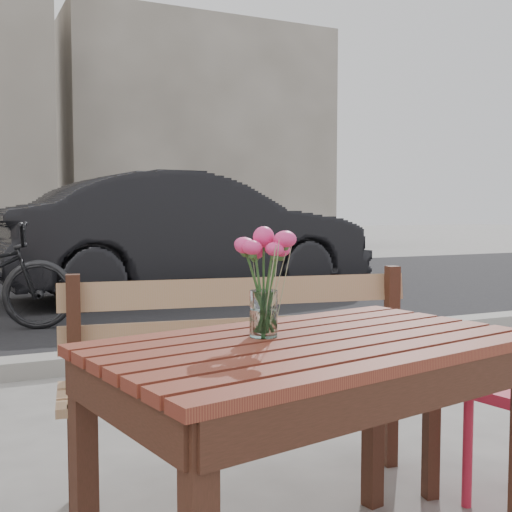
% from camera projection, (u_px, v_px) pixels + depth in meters
% --- Properties ---
extents(street, '(30.00, 8.12, 0.12)m').
position_uv_depth(street, '(67.00, 319.00, 6.39)').
color(street, black).
rests_on(street, ground).
extents(backdrop_buildings, '(15.50, 4.00, 8.00)m').
position_uv_depth(backdrop_buildings, '(6.00, 102.00, 14.64)').
color(backdrop_buildings, slate).
rests_on(backdrop_buildings, ground).
extents(main_table, '(1.32, 0.91, 0.74)m').
position_uv_depth(main_table, '(314.00, 382.00, 1.79)').
color(main_table, maroon).
rests_on(main_table, ground).
extents(main_bench, '(1.48, 0.65, 0.89)m').
position_uv_depth(main_bench, '(249.00, 356.00, 2.49)').
color(main_bench, '#A37D54').
rests_on(main_bench, ground).
extents(main_vase, '(0.17, 0.17, 0.31)m').
position_uv_depth(main_vase, '(264.00, 269.00, 1.80)').
color(main_vase, white).
rests_on(main_vase, main_table).
extents(parked_car, '(4.88, 1.99, 1.57)m').
position_uv_depth(parked_car, '(188.00, 235.00, 8.33)').
color(parked_car, black).
rests_on(parked_car, ground).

